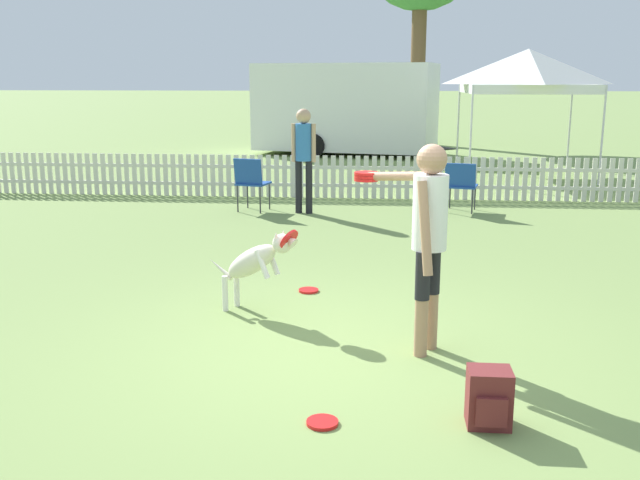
{
  "coord_description": "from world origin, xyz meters",
  "views": [
    {
      "loc": [
        0.32,
        -5.53,
        2.23
      ],
      "look_at": [
        -0.23,
        0.6,
        0.83
      ],
      "focal_mm": 40.0,
      "sensor_mm": 36.0,
      "label": 1
    }
  ],
  "objects_px": {
    "folding_chair_center": "(461,183)",
    "spectator_standing": "(304,150)",
    "handler_person": "(426,223)",
    "frisbee_near_dog": "(322,422)",
    "leaping_dog": "(256,260)",
    "equipment_trailer": "(346,107)",
    "backpack_on_grass": "(489,398)",
    "folding_chair_blue_left": "(251,179)",
    "canopy_tent_main": "(528,71)",
    "frisbee_near_handler": "(309,290)"
  },
  "relations": [
    {
      "from": "folding_chair_center",
      "to": "spectator_standing",
      "type": "bearing_deg",
      "value": 19.75
    },
    {
      "from": "handler_person",
      "to": "folding_chair_center",
      "type": "bearing_deg",
      "value": 19.53
    },
    {
      "from": "frisbee_near_dog",
      "to": "spectator_standing",
      "type": "height_order",
      "value": "spectator_standing"
    },
    {
      "from": "leaping_dog",
      "to": "folding_chair_center",
      "type": "xyz_separation_m",
      "value": [
        2.5,
        5.59,
        -0.03
      ]
    },
    {
      "from": "folding_chair_center",
      "to": "equipment_trailer",
      "type": "bearing_deg",
      "value": -62.36
    },
    {
      "from": "backpack_on_grass",
      "to": "folding_chair_blue_left",
      "type": "bearing_deg",
      "value": 111.61
    },
    {
      "from": "handler_person",
      "to": "canopy_tent_main",
      "type": "height_order",
      "value": "canopy_tent_main"
    },
    {
      "from": "leaping_dog",
      "to": "frisbee_near_handler",
      "type": "height_order",
      "value": "leaping_dog"
    },
    {
      "from": "folding_chair_blue_left",
      "to": "folding_chair_center",
      "type": "relative_size",
      "value": 1.08
    },
    {
      "from": "handler_person",
      "to": "equipment_trailer",
      "type": "distance_m",
      "value": 15.65
    },
    {
      "from": "frisbee_near_dog",
      "to": "equipment_trailer",
      "type": "bearing_deg",
      "value": 92.57
    },
    {
      "from": "leaping_dog",
      "to": "backpack_on_grass",
      "type": "xyz_separation_m",
      "value": [
        1.91,
        -2.1,
        -0.35
      ]
    },
    {
      "from": "canopy_tent_main",
      "to": "equipment_trailer",
      "type": "bearing_deg",
      "value": 134.57
    },
    {
      "from": "handler_person",
      "to": "backpack_on_grass",
      "type": "bearing_deg",
      "value": -136.0
    },
    {
      "from": "frisbee_near_handler",
      "to": "frisbee_near_dog",
      "type": "bearing_deg",
      "value": -82.27
    },
    {
      "from": "frisbee_near_dog",
      "to": "handler_person",
      "type": "bearing_deg",
      "value": 62.39
    },
    {
      "from": "leaping_dog",
      "to": "equipment_trailer",
      "type": "height_order",
      "value": "equipment_trailer"
    },
    {
      "from": "folding_chair_blue_left",
      "to": "folding_chair_center",
      "type": "distance_m",
      "value": 3.54
    },
    {
      "from": "backpack_on_grass",
      "to": "equipment_trailer",
      "type": "relative_size",
      "value": 0.06
    },
    {
      "from": "folding_chair_blue_left",
      "to": "equipment_trailer",
      "type": "height_order",
      "value": "equipment_trailer"
    },
    {
      "from": "handler_person",
      "to": "canopy_tent_main",
      "type": "distance_m",
      "value": 11.61
    },
    {
      "from": "folding_chair_center",
      "to": "canopy_tent_main",
      "type": "height_order",
      "value": "canopy_tent_main"
    },
    {
      "from": "frisbee_near_dog",
      "to": "folding_chair_center",
      "type": "distance_m",
      "value": 7.96
    },
    {
      "from": "folding_chair_center",
      "to": "spectator_standing",
      "type": "distance_m",
      "value": 2.71
    },
    {
      "from": "handler_person",
      "to": "equipment_trailer",
      "type": "height_order",
      "value": "equipment_trailer"
    },
    {
      "from": "folding_chair_blue_left",
      "to": "leaping_dog",
      "type": "bearing_deg",
      "value": 114.11
    },
    {
      "from": "backpack_on_grass",
      "to": "folding_chair_blue_left",
      "type": "distance_m",
      "value": 7.99
    },
    {
      "from": "handler_person",
      "to": "spectator_standing",
      "type": "height_order",
      "value": "spectator_standing"
    },
    {
      "from": "canopy_tent_main",
      "to": "folding_chair_center",
      "type": "bearing_deg",
      "value": -111.61
    },
    {
      "from": "frisbee_near_dog",
      "to": "folding_chair_blue_left",
      "type": "height_order",
      "value": "folding_chair_blue_left"
    },
    {
      "from": "leaping_dog",
      "to": "canopy_tent_main",
      "type": "xyz_separation_m",
      "value": [
        4.39,
        10.37,
        1.83
      ]
    },
    {
      "from": "frisbee_near_dog",
      "to": "equipment_trailer",
      "type": "relative_size",
      "value": 0.04
    },
    {
      "from": "folding_chair_center",
      "to": "folding_chair_blue_left",
      "type": "bearing_deg",
      "value": 17.07
    },
    {
      "from": "leaping_dog",
      "to": "frisbee_near_handler",
      "type": "relative_size",
      "value": 4.67
    },
    {
      "from": "frisbee_near_dog",
      "to": "backpack_on_grass",
      "type": "relative_size",
      "value": 0.55
    },
    {
      "from": "frisbee_near_dog",
      "to": "folding_chair_center",
      "type": "xyz_separation_m",
      "value": [
        1.68,
        7.77,
        0.49
      ]
    },
    {
      "from": "folding_chair_blue_left",
      "to": "spectator_standing",
      "type": "relative_size",
      "value": 0.53
    },
    {
      "from": "frisbee_near_handler",
      "to": "folding_chair_blue_left",
      "type": "relative_size",
      "value": 0.23
    },
    {
      "from": "folding_chair_center",
      "to": "spectator_standing",
      "type": "xyz_separation_m",
      "value": [
        -2.63,
        -0.32,
        0.56
      ]
    },
    {
      "from": "handler_person",
      "to": "folding_chair_blue_left",
      "type": "relative_size",
      "value": 1.88
    },
    {
      "from": "frisbee_near_handler",
      "to": "folding_chair_center",
      "type": "xyz_separation_m",
      "value": [
        2.08,
        4.81,
        0.49
      ]
    },
    {
      "from": "frisbee_near_handler",
      "to": "equipment_trailer",
      "type": "bearing_deg",
      "value": 91.47
    },
    {
      "from": "backpack_on_grass",
      "to": "folding_chair_center",
      "type": "distance_m",
      "value": 7.72
    },
    {
      "from": "handler_person",
      "to": "frisbee_near_handler",
      "type": "xyz_separation_m",
      "value": [
        -1.12,
        1.59,
        -1.08
      ]
    },
    {
      "from": "frisbee_near_dog",
      "to": "folding_chair_center",
      "type": "relative_size",
      "value": 0.25
    },
    {
      "from": "frisbee_near_dog",
      "to": "canopy_tent_main",
      "type": "distance_m",
      "value": 13.26
    },
    {
      "from": "frisbee_near_dog",
      "to": "backpack_on_grass",
      "type": "xyz_separation_m",
      "value": [
        1.08,
        0.08,
        0.18
      ]
    },
    {
      "from": "handler_person",
      "to": "folding_chair_blue_left",
      "type": "height_order",
      "value": "handler_person"
    },
    {
      "from": "backpack_on_grass",
      "to": "spectator_standing",
      "type": "bearing_deg",
      "value": 105.45
    },
    {
      "from": "handler_person",
      "to": "leaping_dog",
      "type": "distance_m",
      "value": 1.82
    }
  ]
}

